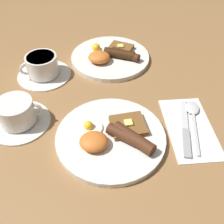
{
  "coord_description": "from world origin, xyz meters",
  "views": [
    {
      "loc": [
        0.0,
        -0.41,
        0.5
      ],
      "look_at": [
        0.01,
        0.07,
        0.03
      ],
      "focal_mm": 42.0,
      "sensor_mm": 36.0,
      "label": 1
    }
  ],
  "objects_px": {
    "teacup_near": "(16,114)",
    "teacup_far": "(42,68)",
    "spoon": "(192,112)",
    "breakfast_plate_far": "(109,56)",
    "breakfast_plate_near": "(111,137)",
    "knife": "(185,130)"
  },
  "relations": [
    {
      "from": "teacup_far",
      "to": "knife",
      "type": "distance_m",
      "value": 0.47
    },
    {
      "from": "teacup_near",
      "to": "spoon",
      "type": "height_order",
      "value": "teacup_near"
    },
    {
      "from": "teacup_near",
      "to": "teacup_far",
      "type": "distance_m",
      "value": 0.21
    },
    {
      "from": "breakfast_plate_near",
      "to": "teacup_near",
      "type": "bearing_deg",
      "value": 165.73
    },
    {
      "from": "breakfast_plate_near",
      "to": "teacup_near",
      "type": "xyz_separation_m",
      "value": [
        -0.24,
        0.06,
        0.02
      ]
    },
    {
      "from": "teacup_near",
      "to": "teacup_far",
      "type": "xyz_separation_m",
      "value": [
        0.03,
        0.2,
        0.0
      ]
    },
    {
      "from": "teacup_far",
      "to": "spoon",
      "type": "bearing_deg",
      "value": -22.61
    },
    {
      "from": "teacup_far",
      "to": "knife",
      "type": "relative_size",
      "value": 0.85
    },
    {
      "from": "breakfast_plate_near",
      "to": "spoon",
      "type": "xyz_separation_m",
      "value": [
        0.22,
        0.09,
        -0.0
      ]
    },
    {
      "from": "knife",
      "to": "breakfast_plate_far",
      "type": "bearing_deg",
      "value": 38.72
    },
    {
      "from": "teacup_far",
      "to": "spoon",
      "type": "relative_size",
      "value": 0.89
    },
    {
      "from": "teacup_near",
      "to": "teacup_far",
      "type": "relative_size",
      "value": 0.97
    },
    {
      "from": "breakfast_plate_far",
      "to": "teacup_far",
      "type": "distance_m",
      "value": 0.23
    },
    {
      "from": "breakfast_plate_near",
      "to": "knife",
      "type": "relative_size",
      "value": 1.37
    },
    {
      "from": "breakfast_plate_near",
      "to": "teacup_far",
      "type": "relative_size",
      "value": 1.61
    },
    {
      "from": "breakfast_plate_far",
      "to": "spoon",
      "type": "xyz_separation_m",
      "value": [
        0.22,
        -0.27,
        -0.0
      ]
    },
    {
      "from": "breakfast_plate_near",
      "to": "teacup_far",
      "type": "distance_m",
      "value": 0.34
    },
    {
      "from": "teacup_near",
      "to": "spoon",
      "type": "xyz_separation_m",
      "value": [
        0.46,
        0.02,
        -0.02
      ]
    },
    {
      "from": "teacup_far",
      "to": "knife",
      "type": "height_order",
      "value": "teacup_far"
    },
    {
      "from": "teacup_near",
      "to": "teacup_far",
      "type": "height_order",
      "value": "same"
    },
    {
      "from": "breakfast_plate_near",
      "to": "spoon",
      "type": "relative_size",
      "value": 1.43
    },
    {
      "from": "teacup_near",
      "to": "spoon",
      "type": "bearing_deg",
      "value": 3.07
    }
  ]
}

